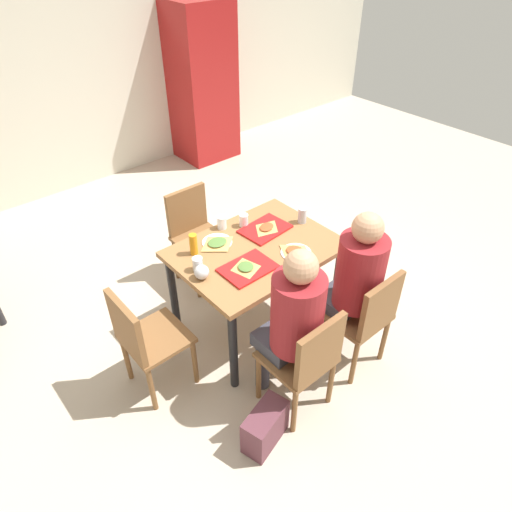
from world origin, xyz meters
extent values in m
cube|color=#B7A893|center=(0.00, 0.00, -0.01)|extent=(10.00, 10.00, 0.02)
cube|color=beige|center=(0.00, 3.20, 1.40)|extent=(10.00, 0.10, 2.80)
cube|color=olive|center=(0.00, 0.00, 0.74)|extent=(1.15, 0.85, 0.04)
cylinder|color=black|center=(-0.52, -0.37, 0.36)|extent=(0.06, 0.06, 0.72)
cylinder|color=black|center=(0.52, -0.37, 0.36)|extent=(0.06, 0.06, 0.72)
cylinder|color=black|center=(-0.52, 0.37, 0.36)|extent=(0.06, 0.06, 0.72)
cylinder|color=black|center=(0.52, 0.37, 0.36)|extent=(0.06, 0.06, 0.72)
cube|color=brown|center=(-0.29, -0.73, 0.43)|extent=(0.40, 0.40, 0.03)
cube|color=brown|center=(-0.29, -0.91, 0.65)|extent=(0.38, 0.04, 0.40)
cylinder|color=brown|center=(-0.46, -0.56, 0.21)|extent=(0.04, 0.04, 0.42)
cylinder|color=brown|center=(-0.12, -0.56, 0.21)|extent=(0.04, 0.04, 0.42)
cylinder|color=brown|center=(-0.46, -0.90, 0.21)|extent=(0.04, 0.04, 0.42)
cylinder|color=brown|center=(-0.12, -0.90, 0.21)|extent=(0.04, 0.04, 0.42)
cube|color=brown|center=(0.29, -0.73, 0.43)|extent=(0.40, 0.40, 0.03)
cube|color=brown|center=(0.29, -0.91, 0.65)|extent=(0.38, 0.04, 0.40)
cylinder|color=brown|center=(0.12, -0.56, 0.21)|extent=(0.04, 0.04, 0.42)
cylinder|color=brown|center=(0.46, -0.56, 0.21)|extent=(0.04, 0.04, 0.42)
cylinder|color=brown|center=(0.12, -0.90, 0.21)|extent=(0.04, 0.04, 0.42)
cylinder|color=brown|center=(0.46, -0.90, 0.21)|extent=(0.04, 0.04, 0.42)
cube|color=brown|center=(0.00, 0.73, 0.43)|extent=(0.40, 0.40, 0.03)
cube|color=brown|center=(0.00, 0.91, 0.65)|extent=(0.38, 0.04, 0.40)
cylinder|color=brown|center=(0.17, 0.56, 0.21)|extent=(0.04, 0.04, 0.42)
cylinder|color=brown|center=(-0.17, 0.56, 0.21)|extent=(0.04, 0.04, 0.42)
cylinder|color=brown|center=(0.17, 0.90, 0.21)|extent=(0.04, 0.04, 0.42)
cylinder|color=brown|center=(-0.17, 0.90, 0.21)|extent=(0.04, 0.04, 0.42)
cube|color=brown|center=(-0.88, 0.00, 0.43)|extent=(0.40, 0.40, 0.03)
cube|color=brown|center=(-1.06, 0.00, 0.65)|extent=(0.04, 0.38, 0.40)
cylinder|color=brown|center=(-0.71, 0.17, 0.21)|extent=(0.04, 0.04, 0.42)
cylinder|color=brown|center=(-0.71, -0.17, 0.21)|extent=(0.04, 0.04, 0.42)
cylinder|color=brown|center=(-1.05, 0.17, 0.21)|extent=(0.04, 0.04, 0.42)
cylinder|color=brown|center=(-1.05, -0.17, 0.21)|extent=(0.04, 0.04, 0.42)
cylinder|color=#383842|center=(-0.37, -0.50, 0.22)|extent=(0.10, 0.10, 0.45)
cylinder|color=#383842|center=(-0.21, -0.50, 0.22)|extent=(0.10, 0.10, 0.45)
cube|color=#383842|center=(-0.29, -0.60, 0.50)|extent=(0.32, 0.28, 0.10)
cylinder|color=maroon|center=(-0.29, -0.71, 0.81)|extent=(0.32, 0.32, 0.52)
sphere|color=tan|center=(-0.29, -0.71, 1.16)|extent=(0.20, 0.20, 0.20)
cylinder|color=#383842|center=(0.21, -0.50, 0.22)|extent=(0.10, 0.10, 0.45)
cylinder|color=#383842|center=(0.37, -0.50, 0.22)|extent=(0.10, 0.10, 0.45)
cube|color=#383842|center=(0.29, -0.60, 0.50)|extent=(0.32, 0.28, 0.10)
cylinder|color=maroon|center=(0.29, -0.71, 0.81)|extent=(0.32, 0.32, 0.52)
sphere|color=tan|center=(0.29, -0.71, 1.16)|extent=(0.20, 0.20, 0.20)
cube|color=red|center=(-0.20, -0.15, 0.76)|extent=(0.36, 0.26, 0.02)
cube|color=red|center=(0.20, 0.13, 0.76)|extent=(0.38, 0.29, 0.02)
cylinder|color=white|center=(-0.17, 0.23, 0.76)|extent=(0.22, 0.22, 0.01)
cylinder|color=white|center=(0.17, -0.23, 0.76)|extent=(0.22, 0.22, 0.01)
pyramid|color=tan|center=(-0.22, -0.15, 0.78)|extent=(0.21, 0.22, 0.01)
ellipsoid|color=#4C7233|center=(-0.22, -0.15, 0.79)|extent=(0.15, 0.15, 0.01)
pyramid|color=tan|center=(0.21, 0.12, 0.78)|extent=(0.22, 0.19, 0.01)
ellipsoid|color=#B74723|center=(0.21, 0.12, 0.79)|extent=(0.15, 0.13, 0.01)
pyramid|color=tan|center=(-0.19, 0.21, 0.77)|extent=(0.21, 0.18, 0.01)
ellipsoid|color=#4C7233|center=(-0.19, 0.21, 0.78)|extent=(0.15, 0.12, 0.01)
pyramid|color=tan|center=(0.17, -0.24, 0.77)|extent=(0.19, 0.23, 0.01)
ellipsoid|color=#B74723|center=(0.17, -0.24, 0.78)|extent=(0.14, 0.16, 0.01)
cylinder|color=white|center=(-0.03, 0.36, 0.81)|extent=(0.07, 0.07, 0.10)
cylinder|color=white|center=(0.03, -0.36, 0.81)|extent=(0.07, 0.07, 0.10)
cylinder|color=white|center=(-0.46, 0.06, 0.81)|extent=(0.07, 0.07, 0.10)
cylinder|color=white|center=(0.12, 0.28, 0.81)|extent=(0.07, 0.07, 0.10)
cylinder|color=#B7BCC6|center=(0.49, 0.02, 0.82)|extent=(0.07, 0.07, 0.12)
cylinder|color=orange|center=(-0.38, 0.23, 0.84)|extent=(0.06, 0.06, 0.16)
sphere|color=silver|center=(-0.49, -0.02, 0.81)|extent=(0.10, 0.10, 0.10)
cube|color=#592D38|center=(-0.64, -0.83, 0.14)|extent=(0.35, 0.24, 0.28)
cube|color=maroon|center=(1.58, 2.85, 0.95)|extent=(0.70, 0.60, 1.90)
camera|label=1|loc=(-1.74, -2.02, 2.72)|focal=32.25mm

